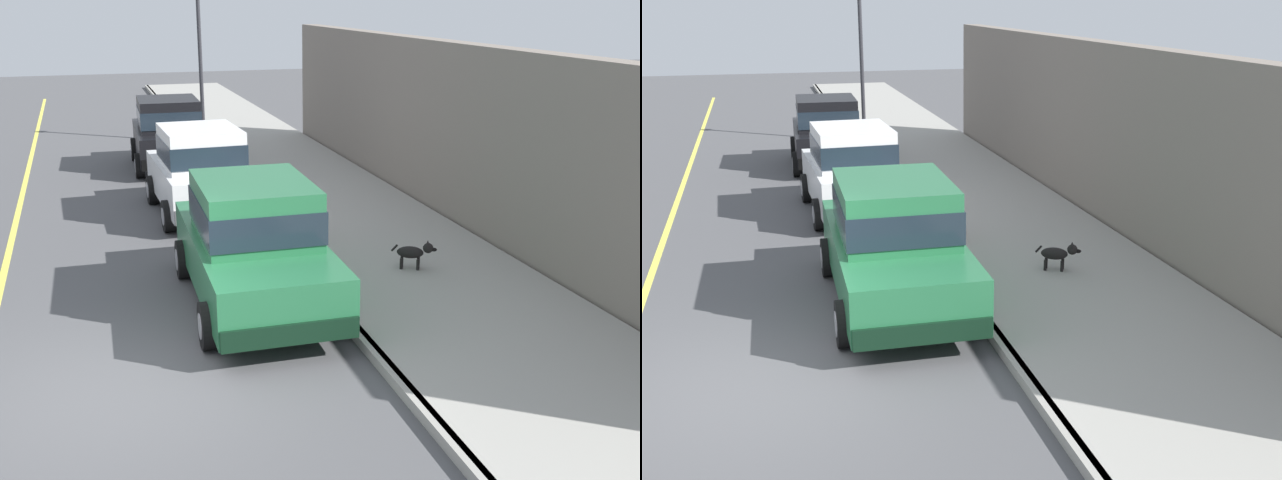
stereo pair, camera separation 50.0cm
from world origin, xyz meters
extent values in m
plane|color=#4C4C4F|center=(0.00, 0.00, 0.00)|extent=(80.00, 80.00, 0.00)
cube|color=gray|center=(3.20, 0.00, 0.07)|extent=(0.16, 64.00, 0.14)
cube|color=#99968E|center=(5.00, 0.00, 0.07)|extent=(3.60, 64.00, 0.14)
cube|color=#23663D|center=(2.15, 2.24, 0.70)|extent=(1.88, 4.53, 0.76)
cube|color=#23663D|center=(2.15, 2.14, 1.50)|extent=(1.62, 2.13, 0.84)
cube|color=#19232D|center=(2.15, 2.14, 1.44)|extent=(1.66, 2.17, 0.46)
cube|color=black|center=(2.19, 4.44, 0.46)|extent=(1.77, 0.23, 0.28)
cube|color=black|center=(2.11, 0.05, 0.46)|extent=(1.77, 0.23, 0.28)
cylinder|color=black|center=(1.28, 3.66, 0.32)|extent=(0.23, 0.64, 0.64)
cylinder|color=#9E9EA3|center=(1.28, 3.66, 0.32)|extent=(0.25, 0.36, 0.35)
cylinder|color=black|center=(3.08, 3.62, 0.32)|extent=(0.23, 0.64, 0.64)
cylinder|color=#9E9EA3|center=(3.08, 3.62, 0.32)|extent=(0.25, 0.36, 0.35)
cylinder|color=black|center=(1.23, 0.87, 0.32)|extent=(0.23, 0.64, 0.64)
cylinder|color=#9E9EA3|center=(1.23, 0.87, 0.32)|extent=(0.25, 0.36, 0.35)
cylinder|color=black|center=(3.03, 0.83, 0.32)|extent=(0.23, 0.64, 0.64)
cylinder|color=#9E9EA3|center=(3.03, 0.83, 0.32)|extent=(0.25, 0.36, 0.35)
cube|color=#EAEACC|center=(1.63, 4.48, 0.81)|extent=(0.28, 0.08, 0.14)
cube|color=#EAEACC|center=(2.75, 4.46, 0.81)|extent=(0.28, 0.08, 0.14)
cube|color=white|center=(2.16, 7.55, 0.70)|extent=(1.86, 3.76, 0.76)
cube|color=white|center=(2.17, 7.30, 1.48)|extent=(1.59, 1.96, 0.80)
cube|color=#19232D|center=(2.17, 7.30, 1.42)|extent=(1.62, 2.00, 0.44)
cube|color=#505050|center=(2.09, 9.35, 0.46)|extent=(1.69, 0.26, 0.28)
cube|color=#505050|center=(2.23, 5.75, 0.46)|extent=(1.69, 0.26, 0.28)
cylinder|color=black|center=(1.26, 8.66, 0.32)|extent=(0.24, 0.65, 0.64)
cylinder|color=#9E9EA3|center=(1.26, 8.66, 0.32)|extent=(0.25, 0.36, 0.35)
cylinder|color=black|center=(2.98, 8.73, 0.32)|extent=(0.24, 0.65, 0.64)
cylinder|color=#9E9EA3|center=(2.98, 8.73, 0.32)|extent=(0.25, 0.36, 0.35)
cylinder|color=black|center=(1.35, 6.37, 0.32)|extent=(0.24, 0.65, 0.64)
cylinder|color=#9E9EA3|center=(1.35, 6.37, 0.32)|extent=(0.25, 0.36, 0.35)
cylinder|color=black|center=(3.07, 6.43, 0.32)|extent=(0.24, 0.65, 0.64)
cylinder|color=#9E9EA3|center=(3.07, 6.43, 0.32)|extent=(0.25, 0.36, 0.35)
cube|color=#EAEACC|center=(1.56, 9.36, 0.81)|extent=(0.28, 0.09, 0.14)
cube|color=#EAEACC|center=(2.63, 9.40, 0.81)|extent=(0.28, 0.09, 0.14)
cube|color=black|center=(2.09, 12.48, 0.70)|extent=(1.82, 3.75, 0.76)
cube|color=black|center=(2.08, 12.23, 1.48)|extent=(1.57, 1.94, 0.80)
cube|color=#19232D|center=(2.08, 12.23, 1.42)|extent=(1.60, 1.98, 0.44)
cube|color=black|center=(2.14, 14.28, 0.46)|extent=(1.69, 0.25, 0.28)
cube|color=black|center=(2.04, 10.68, 0.46)|extent=(1.69, 0.25, 0.28)
cylinder|color=black|center=(1.26, 13.65, 0.32)|extent=(0.24, 0.65, 0.64)
cylinder|color=#9E9EA3|center=(1.26, 13.65, 0.32)|extent=(0.25, 0.36, 0.35)
cylinder|color=black|center=(2.98, 13.60, 0.32)|extent=(0.24, 0.65, 0.64)
cylinder|color=#9E9EA3|center=(2.98, 13.60, 0.32)|extent=(0.25, 0.36, 0.35)
cylinder|color=black|center=(1.20, 11.36, 0.32)|extent=(0.24, 0.65, 0.64)
cylinder|color=#9E9EA3|center=(1.20, 11.36, 0.32)|extent=(0.25, 0.36, 0.35)
cylinder|color=black|center=(2.92, 11.31, 0.32)|extent=(0.24, 0.65, 0.64)
cylinder|color=#9E9EA3|center=(2.92, 11.31, 0.32)|extent=(0.25, 0.36, 0.35)
cube|color=#EAEACC|center=(1.61, 14.32, 0.81)|extent=(0.28, 0.09, 0.14)
cube|color=#EAEACC|center=(2.67, 14.29, 0.81)|extent=(0.28, 0.09, 0.14)
ellipsoid|color=black|center=(4.86, 2.61, 0.42)|extent=(0.48, 0.38, 0.20)
cylinder|color=black|center=(5.01, 2.60, 0.23)|extent=(0.05, 0.05, 0.18)
cylinder|color=black|center=(4.95, 2.49, 0.23)|extent=(0.05, 0.05, 0.18)
cylinder|color=black|center=(4.76, 2.73, 0.23)|extent=(0.05, 0.05, 0.18)
cylinder|color=black|center=(4.71, 2.62, 0.23)|extent=(0.05, 0.05, 0.18)
sphere|color=black|center=(5.11, 2.48, 0.51)|extent=(0.17, 0.17, 0.17)
ellipsoid|color=black|center=(5.19, 2.43, 0.49)|extent=(0.13, 0.11, 0.06)
cone|color=black|center=(5.13, 2.52, 0.59)|extent=(0.06, 0.06, 0.07)
cone|color=black|center=(5.08, 2.44, 0.59)|extent=(0.06, 0.06, 0.07)
cylinder|color=black|center=(4.63, 2.73, 0.48)|extent=(0.12, 0.09, 0.13)
cylinder|color=red|center=(3.65, 4.81, 0.17)|extent=(0.24, 0.24, 0.06)
cylinder|color=red|center=(3.65, 4.81, 0.47)|extent=(0.17, 0.17, 0.55)
sphere|color=red|center=(3.65, 4.81, 0.79)|extent=(0.15, 0.15, 0.15)
cylinder|color=red|center=(3.53, 4.81, 0.50)|extent=(0.10, 0.07, 0.07)
cylinder|color=red|center=(3.77, 4.81, 0.50)|extent=(0.10, 0.07, 0.07)
cylinder|color=#2D2D33|center=(3.55, 15.87, 2.24)|extent=(0.12, 0.12, 4.20)
cube|color=slate|center=(7.10, 5.99, 1.79)|extent=(0.50, 20.00, 3.59)
camera|label=1|loc=(-0.13, -8.48, 4.45)|focal=43.43mm
camera|label=2|loc=(0.35, -8.62, 4.45)|focal=43.43mm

